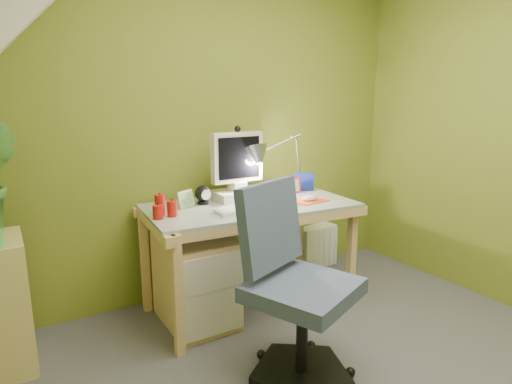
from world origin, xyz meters
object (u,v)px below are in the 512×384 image
monitor (237,162)px  task_chair (303,286)px  radiator (316,246)px  side_ledge (1,305)px  desk (251,256)px  desk_lamp (291,150)px

monitor → task_chair: size_ratio=0.52×
monitor → radiator: bearing=6.9°
monitor → side_ledge: monitor is taller
desk → monitor: (0.00, 0.18, 0.62)m
radiator → desk_lamp: bearing=-166.3°
desk → desk_lamp: 0.83m
desk → side_ledge: 1.47m
desk_lamp → side_ledge: (-1.92, -0.10, -0.68)m
desk → desk_lamp: desk_lamp is taller
task_chair → desk: bearing=55.9°
monitor → side_ledge: size_ratio=0.73×
desk_lamp → side_ledge: desk_lamp is taller
desk → monitor: 0.65m
desk → desk_lamp: size_ratio=2.20×
desk → monitor: monitor is taller
side_ledge → radiator: 2.32m
desk → side_ledge: (-1.47, 0.08, -0.01)m
side_ledge → desk_lamp: bearing=2.9°
desk_lamp → task_chair: desk_lamp is taller
desk_lamp → radiator: bearing=29.7°
monitor → desk_lamp: (0.45, 0.00, 0.05)m
monitor → desk_lamp: bearing=-2.6°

